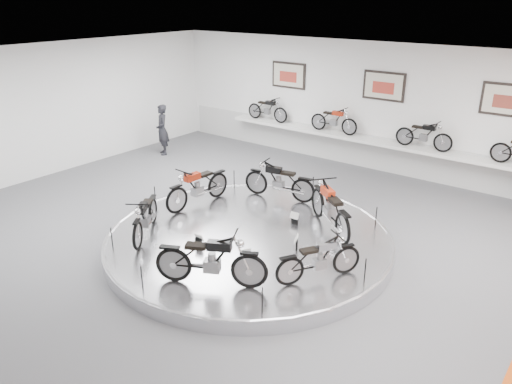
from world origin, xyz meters
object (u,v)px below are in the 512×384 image
Objects in this scene: bike_b at (279,181)px; bike_f at (319,259)px; bike_c at (198,186)px; visitor at (162,130)px; display_platform at (249,241)px; bike_a at (330,207)px; shelf at (375,142)px; bike_e at (211,259)px; bike_d at (145,216)px.

bike_b is 1.13× the size of bike_f.
visitor is at bearing -119.44° from bike_c.
display_platform is 1.98m from bike_a.
bike_f is at bearing -72.75° from shelf.
bike_f is (0.91, -2.00, -0.10)m from bike_a.
display_platform is 2.24m from bike_c.
bike_f is at bearing 5.82° from visitor.
bike_e is (-0.56, -3.37, -0.01)m from bike_a.
bike_a is 2.20m from bike_f.
bike_e is (2.52, -0.61, 0.06)m from bike_d.
bike_e is 9.36m from visitor.
bike_b is 0.96× the size of bike_c.
visitor reaches higher than bike_c.
visitor reaches higher than bike_b.
visitor is (-4.94, 5.05, 0.11)m from bike_d.
visitor reaches higher than display_platform.
shelf is 6.11× the size of bike_e.
bike_e is at bearing 164.39° from bike_f.
bike_f is 9.91m from visitor.
bike_c is 0.99× the size of visitor.
bike_c is 1.17× the size of bike_f.
bike_b reaches higher than display_platform.
display_platform is 3.46× the size of bike_a.
bike_b is at bearing 15.32° from bike_a.
visitor reaches higher than bike_a.
display_platform is 2.36m from bike_b.
shelf is 8.47m from bike_e.
bike_a reaches higher than display_platform.
bike_b is 6.22m from visitor.
bike_f is 0.85× the size of visitor.
display_platform is at bearing 94.14° from bike_d.
bike_c is (-3.36, -0.79, -0.03)m from bike_a.
display_platform is 3.66× the size of bike_c.
shelf is (0.00, 6.40, 0.85)m from display_platform.
bike_d is (-1.10, -3.58, -0.02)m from bike_b.
bike_e reaches higher than bike_f.
visitor is (-8.93, 4.30, 0.14)m from bike_f.
bike_d is 4.06m from bike_f.
bike_d is at bearing 79.84° from bike_a.
visitor is at bearing 21.99° from bike_a.
shelf is at bearing 66.98° from bike_e.
visitor is (-6.73, 3.63, 0.73)m from display_platform.
shelf is at bearing 132.83° from bike_d.
bike_a reaches higher than bike_d.
bike_c is 3.80m from bike_e.
bike_a is at bearing 15.55° from visitor.
bike_d is (0.28, -1.97, -0.04)m from bike_c.
display_platform is at bearing 104.61° from bike_f.
bike_c is (-2.07, 0.55, 0.66)m from display_platform.
bike_a is 3.45m from bike_c.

